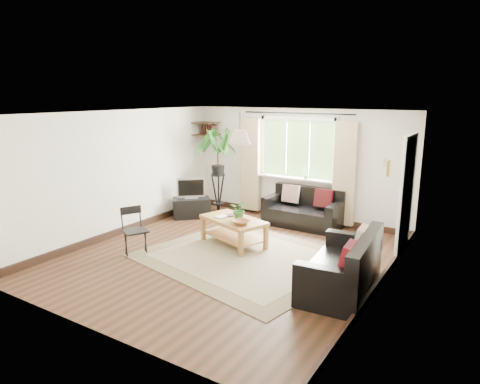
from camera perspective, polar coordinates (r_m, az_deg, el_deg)
The scene contains 24 objects.
floor at distance 7.33m, azimuth -1.67°, elevation -8.62°, with size 5.50×5.50×0.00m, color black.
ceiling at distance 6.82m, azimuth -1.81°, elevation 10.46°, with size 5.50×5.50×0.00m, color white.
wall_back at distance 9.35m, azimuth 7.65°, elevation 3.64°, with size 5.00×0.02×2.40m, color silver.
wall_front at distance 5.01m, azimuth -19.50°, elevation -5.21°, with size 5.00×0.02×2.40m, color silver.
wall_left at distance 8.59m, azimuth -15.77°, elevation 2.45°, with size 0.02×5.50×2.40m, color silver.
wall_right at distance 6.00m, azimuth 18.57°, elevation -2.17°, with size 0.02×5.50×2.40m, color silver.
rug at distance 7.28m, azimuth 0.81°, elevation -8.71°, with size 3.22×2.76×0.02m, color beige.
window at distance 9.27m, azimuth 7.61°, elevation 5.75°, with size 2.50×0.16×2.16m, color white, non-canonical shape.
door at distance 7.68m, azimuth 21.26°, elevation -0.70°, with size 0.06×0.96×2.06m, color silver.
corner_shelf at distance 10.19m, azimuth -4.55°, elevation 8.39°, with size 0.50×0.50×0.34m, color black, non-canonical shape.
pendant_lamp at distance 7.18m, azimuth 0.00°, elevation 7.80°, with size 0.36×0.36×0.54m, color beige, non-canonical shape.
wall_sconce at distance 6.20m, azimuth 18.96°, elevation 3.37°, with size 0.12×0.12×0.28m, color beige, non-canonical shape.
sofa_back at distance 8.97m, azimuth 8.43°, elevation -2.19°, with size 1.58×0.79×0.74m, color black, non-canonical shape.
sofa_right at distance 6.20m, azimuth 13.30°, elevation -9.23°, with size 0.83×1.66×0.78m, color black, non-canonical shape.
coffee_table at distance 7.80m, azimuth -0.88°, elevation -5.32°, with size 1.22×0.67×0.50m, color brown, non-canonical shape.
table_plant at distance 7.62m, azimuth -0.04°, elevation -2.39°, with size 0.32×0.28×0.36m, color #306327.
bowl at distance 7.38m, azimuth 0.15°, elevation -4.06°, with size 0.30×0.30×0.07m, color #945D33.
book_a at distance 7.89m, azimuth -2.92°, elevation -3.14°, with size 0.18×0.24×0.02m, color silver.
book_b at distance 7.98m, azimuth -1.22°, elevation -2.93°, with size 0.16×0.22×0.02m, color #542421.
tv_stand at distance 9.60m, azimuth -6.49°, elevation -2.09°, with size 0.81×0.46×0.43m, color black.
tv at distance 9.49m, azimuth -6.56°, elevation 0.57°, with size 0.62×0.21×0.48m, color #A5A5AA, non-canonical shape.
palm_stand at distance 9.78m, azimuth -2.96°, elevation 2.81°, with size 0.76×0.76×1.95m, color black, non-canonical shape.
folding_chair at distance 7.53m, azimuth -13.80°, elevation -5.16°, with size 0.42×0.42×0.81m, color black, non-canonical shape.
sill_plant at distance 9.17m, azimuth 8.74°, elevation 2.57°, with size 0.14×0.10×0.27m, color #2D6023.
Camera 1 is at (3.78, -5.67, 2.70)m, focal length 32.00 mm.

